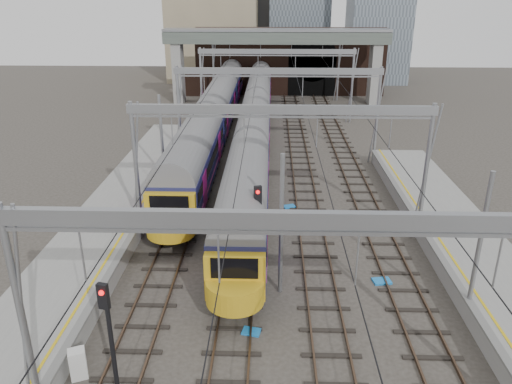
{
  "coord_description": "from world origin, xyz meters",
  "views": [
    {
      "loc": [
        -0.52,
        -18.67,
        13.53
      ],
      "look_at": [
        -1.38,
        8.93,
        2.4
      ],
      "focal_mm": 35.0,
      "sensor_mm": 36.0,
      "label": 1
    }
  ],
  "objects_px": {
    "train_main": "(257,110)",
    "train_second": "(217,108)",
    "relay_cabinet": "(78,364)",
    "signal_near_centre": "(258,222)",
    "signal_near_left": "(109,330)"
  },
  "relations": [
    {
      "from": "signal_near_centre",
      "to": "relay_cabinet",
      "type": "xyz_separation_m",
      "value": [
        -6.53,
        -7.15,
        -2.58
      ]
    },
    {
      "from": "train_main",
      "to": "signal_near_centre",
      "type": "bearing_deg",
      "value": -88.17
    },
    {
      "from": "signal_near_left",
      "to": "relay_cabinet",
      "type": "height_order",
      "value": "signal_near_left"
    },
    {
      "from": "train_main",
      "to": "signal_near_centre",
      "type": "distance_m",
      "value": 27.99
    },
    {
      "from": "signal_near_left",
      "to": "signal_near_centre",
      "type": "relative_size",
      "value": 0.98
    },
    {
      "from": "train_main",
      "to": "signal_near_centre",
      "type": "height_order",
      "value": "signal_near_centre"
    },
    {
      "from": "relay_cabinet",
      "to": "signal_near_centre",
      "type": "bearing_deg",
      "value": 25.25
    },
    {
      "from": "signal_near_centre",
      "to": "train_main",
      "type": "bearing_deg",
      "value": 73.91
    },
    {
      "from": "train_main",
      "to": "signal_near_left",
      "type": "bearing_deg",
      "value": -95.95
    },
    {
      "from": "signal_near_left",
      "to": "relay_cabinet",
      "type": "bearing_deg",
      "value": 160.43
    },
    {
      "from": "signal_near_left",
      "to": "relay_cabinet",
      "type": "relative_size",
      "value": 4.1
    },
    {
      "from": "train_main",
      "to": "signal_near_left",
      "type": "relative_size",
      "value": 12.61
    },
    {
      "from": "train_main",
      "to": "relay_cabinet",
      "type": "xyz_separation_m",
      "value": [
        -5.64,
        -35.12,
        -1.83
      ]
    },
    {
      "from": "train_main",
      "to": "relay_cabinet",
      "type": "height_order",
      "value": "train_main"
    },
    {
      "from": "train_main",
      "to": "train_second",
      "type": "relative_size",
      "value": 1.26
    }
  ]
}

